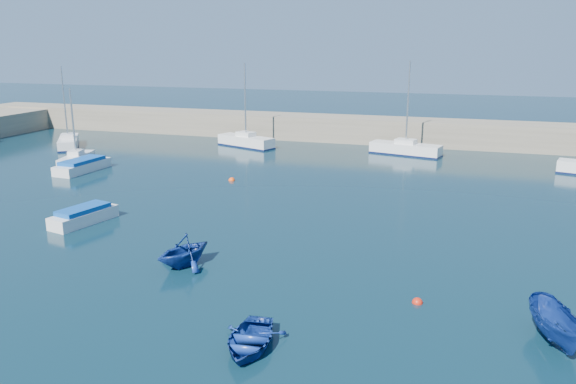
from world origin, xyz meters
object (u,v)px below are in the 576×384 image
(sailboat_4, at_px, (68,142))
(sailboat_6, at_px, (405,148))
(motorboat_2, at_px, (83,165))
(dinghy_center, at_px, (249,340))
(dinghy_right, at_px, (557,326))
(sailboat_5, at_px, (246,141))
(sailboat_3, at_px, (77,160))
(motorboat_1, at_px, (84,216))
(dinghy_left, at_px, (183,250))

(sailboat_4, height_order, sailboat_6, sailboat_6)
(sailboat_6, bearing_deg, sailboat_4, 114.12)
(motorboat_2, bearing_deg, dinghy_center, -39.12)
(sailboat_4, xyz_separation_m, dinghy_right, (42.50, -27.73, 0.14))
(sailboat_5, xyz_separation_m, sailboat_6, (16.20, 0.65, -0.02))
(sailboat_4, distance_m, sailboat_5, 18.31)
(sailboat_3, xyz_separation_m, sailboat_5, (10.58, 13.26, 0.06))
(sailboat_3, distance_m, sailboat_5, 16.97)
(sailboat_4, distance_m, motorboat_2, 12.60)
(sailboat_5, distance_m, motorboat_1, 26.73)
(motorboat_1, bearing_deg, sailboat_3, 141.77)
(sailboat_3, relative_size, sailboat_6, 0.76)
(sailboat_3, relative_size, sailboat_4, 0.82)
(motorboat_1, xyz_separation_m, dinghy_left, (8.80, -4.18, 0.32))
(sailboat_6, bearing_deg, motorboat_1, 163.21)
(motorboat_2, distance_m, dinghy_right, 38.62)
(sailboat_3, height_order, dinghy_left, sailboat_3)
(motorboat_1, bearing_deg, sailboat_5, 103.48)
(dinghy_right, bearing_deg, dinghy_center, -176.16)
(sailboat_6, bearing_deg, sailboat_5, 105.73)
(sailboat_4, bearing_deg, dinghy_left, -78.94)
(sailboat_3, height_order, sailboat_4, sailboat_4)
(sailboat_3, xyz_separation_m, motorboat_1, (10.83, -13.46, -0.08))
(sailboat_4, distance_m, sailboat_6, 34.20)
(motorboat_1, relative_size, motorboat_2, 0.82)
(sailboat_5, bearing_deg, sailboat_3, 162.56)
(dinghy_left, relative_size, dinghy_right, 0.86)
(sailboat_3, bearing_deg, dinghy_right, -44.26)
(sailboat_4, distance_m, dinghy_right, 50.75)
(sailboat_5, bearing_deg, sailboat_6, -66.55)
(sailboat_3, relative_size, dinghy_left, 2.22)
(sailboat_6, height_order, dinghy_center, sailboat_6)
(sailboat_6, bearing_deg, dinghy_right, -151.93)
(motorboat_1, height_order, dinghy_center, motorboat_1)
(sailboat_6, bearing_deg, sailboat_3, 130.88)
(sailboat_5, bearing_deg, dinghy_right, -121.94)
(sailboat_5, height_order, dinghy_left, sailboat_5)
(motorboat_2, distance_m, dinghy_left, 23.98)
(dinghy_center, distance_m, dinghy_left, 8.40)
(sailboat_5, distance_m, motorboat_2, 17.27)
(sailboat_3, xyz_separation_m, dinghy_left, (19.64, -17.65, 0.24))
(sailboat_5, xyz_separation_m, motorboat_1, (0.25, -26.73, -0.14))
(motorboat_2, distance_m, dinghy_center, 32.34)
(sailboat_6, distance_m, dinghy_right, 35.22)
(sailboat_3, height_order, sailboat_5, sailboat_5)
(motorboat_1, height_order, motorboat_2, motorboat_2)
(dinghy_left, bearing_deg, motorboat_2, 160.89)
(sailboat_4, relative_size, sailboat_5, 0.96)
(sailboat_3, relative_size, sailboat_5, 0.79)
(dinghy_center, bearing_deg, sailboat_3, 131.57)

